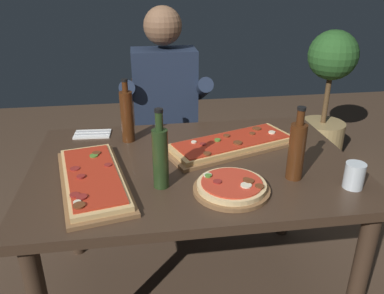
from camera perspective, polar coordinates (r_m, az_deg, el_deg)
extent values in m
plane|color=#4C3828|center=(2.13, 0.21, -20.27)|extent=(6.40, 6.40, 0.00)
cube|color=#3D2B1E|center=(1.71, 0.24, -2.83)|extent=(1.40, 0.96, 0.04)
cylinder|color=#3D2B1E|center=(1.80, 23.27, -17.68)|extent=(0.07, 0.07, 0.70)
cylinder|color=#3D2B1E|center=(2.25, -17.28, -7.49)|extent=(0.07, 0.07, 0.70)
cylinder|color=#3D2B1E|center=(2.38, 13.75, -5.29)|extent=(0.07, 0.07, 0.70)
cube|color=brown|center=(1.84, 5.84, 0.11)|extent=(0.68, 0.44, 0.02)
cube|color=tan|center=(1.83, 5.86, 0.62)|extent=(0.63, 0.40, 0.02)
cube|color=#B72D19|center=(1.82, 5.88, 0.99)|extent=(0.58, 0.36, 0.01)
cylinder|color=beige|center=(1.78, 0.27, 0.74)|extent=(0.03, 0.03, 0.01)
cylinder|color=brown|center=(1.78, 6.81, 0.57)|extent=(0.03, 0.03, 0.01)
cylinder|color=brown|center=(1.96, 9.51, 2.69)|extent=(0.04, 0.04, 0.01)
cylinder|color=beige|center=(1.93, 11.68, 2.12)|extent=(0.03, 0.03, 0.01)
cylinder|color=brown|center=(1.67, 2.24, -0.96)|extent=(0.03, 0.03, 0.01)
cylinder|color=brown|center=(1.90, 8.87, 1.98)|extent=(0.03, 0.03, 0.01)
cylinder|color=maroon|center=(1.76, 1.63, 0.44)|extent=(0.03, 0.03, 0.00)
cylinder|color=brown|center=(1.86, 5.11, 1.66)|extent=(0.03, 0.03, 0.01)
cylinder|color=brown|center=(1.79, 6.73, 0.63)|extent=(0.04, 0.04, 0.01)
cylinder|color=#4C7F2D|center=(1.81, 3.77, 1.04)|extent=(0.03, 0.03, 0.01)
cube|color=brown|center=(1.58, -14.32, -4.88)|extent=(0.36, 0.63, 0.02)
cube|color=#DBB270|center=(1.57, -14.39, -4.31)|extent=(0.32, 0.59, 0.02)
cube|color=#B72D19|center=(1.57, -14.44, -3.89)|extent=(0.29, 0.54, 0.01)
cylinder|color=#4C7F2D|center=(1.70, -14.25, -1.24)|extent=(0.04, 0.04, 0.01)
cylinder|color=beige|center=(1.39, -16.55, -7.80)|extent=(0.03, 0.03, 0.01)
cylinder|color=brown|center=(1.71, -14.02, -1.17)|extent=(0.02, 0.02, 0.00)
cylinder|color=maroon|center=(1.61, -12.26, -2.57)|extent=(0.03, 0.03, 0.00)
cylinder|color=maroon|center=(1.54, -16.05, -4.21)|extent=(0.03, 0.03, 0.01)
cylinder|color=brown|center=(1.37, -16.27, -8.25)|extent=(0.04, 0.04, 0.01)
cylinder|color=brown|center=(1.72, -13.89, -0.87)|extent=(0.04, 0.04, 0.01)
cylinder|color=maroon|center=(1.41, -15.94, -7.10)|extent=(0.04, 0.04, 0.01)
cylinder|color=maroon|center=(1.62, -16.86, -3.06)|extent=(0.04, 0.04, 0.00)
cylinder|color=maroon|center=(1.43, -16.90, -6.75)|extent=(0.03, 0.03, 0.01)
cylinder|color=brown|center=(1.48, 5.82, -6.26)|extent=(0.29, 0.29, 0.02)
cylinder|color=#E5C184|center=(1.47, 5.85, -5.66)|extent=(0.26, 0.26, 0.02)
cylinder|color=red|center=(1.47, 5.87, -5.22)|extent=(0.23, 0.23, 0.01)
cylinder|color=beige|center=(1.44, 7.97, -5.61)|extent=(0.04, 0.04, 0.01)
cylinder|color=brown|center=(1.45, 9.92, -5.68)|extent=(0.03, 0.03, 0.00)
cylinder|color=#4C7F2D|center=(1.49, 2.41, -4.25)|extent=(0.03, 0.03, 0.01)
cylinder|color=brown|center=(1.47, 8.38, -5.00)|extent=(0.04, 0.04, 0.01)
cylinder|color=brown|center=(1.48, 8.02, -4.80)|extent=(0.03, 0.03, 0.01)
cylinder|color=maroon|center=(1.46, 3.76, -5.10)|extent=(0.03, 0.03, 0.01)
cylinder|color=beige|center=(1.50, 2.32, -4.16)|extent=(0.03, 0.03, 0.01)
cylinder|color=#233819|center=(1.46, -4.66, -1.77)|extent=(0.06, 0.06, 0.24)
cylinder|color=#233819|center=(1.40, -4.87, 3.83)|extent=(0.03, 0.03, 0.07)
cylinder|color=black|center=(1.39, -4.93, 5.40)|extent=(0.03, 0.03, 0.01)
cylinder|color=#47230F|center=(1.57, 15.12, -0.72)|extent=(0.07, 0.07, 0.23)
cylinder|color=#47230F|center=(1.52, 15.71, 4.21)|extent=(0.03, 0.03, 0.06)
cylinder|color=black|center=(1.51, 15.86, 5.48)|extent=(0.03, 0.03, 0.01)
cylinder|color=#47230F|center=(1.89, -9.53, 4.39)|extent=(0.06, 0.06, 0.25)
cylinder|color=#47230F|center=(1.84, -9.85, 8.74)|extent=(0.03, 0.03, 0.05)
cylinder|color=black|center=(1.84, -9.92, 9.67)|extent=(0.03, 0.03, 0.01)
cylinder|color=silver|center=(1.61, 22.78, -3.90)|extent=(0.08, 0.08, 0.10)
cylinder|color=silver|center=(1.62, 22.62, -4.79)|extent=(0.06, 0.06, 0.05)
cube|color=white|center=(2.04, -14.45, 1.86)|extent=(0.19, 0.12, 0.01)
cube|color=silver|center=(2.02, -14.53, 1.81)|extent=(0.17, 0.02, 0.00)
cube|color=silver|center=(2.05, -14.39, 2.19)|extent=(0.17, 0.02, 0.00)
cube|color=black|center=(2.52, -3.77, -0.72)|extent=(0.44, 0.44, 0.04)
cube|color=black|center=(2.62, -4.29, 5.69)|extent=(0.40, 0.04, 0.42)
cylinder|color=black|center=(2.46, -7.70, -7.61)|extent=(0.04, 0.04, 0.41)
cylinder|color=black|center=(2.48, 1.15, -7.00)|extent=(0.04, 0.04, 0.41)
cylinder|color=black|center=(2.79, -7.88, -3.49)|extent=(0.04, 0.04, 0.41)
cylinder|color=black|center=(2.81, -0.11, -2.99)|extent=(0.04, 0.04, 0.41)
cylinder|color=#23232D|center=(2.46, -5.62, -6.97)|extent=(0.11, 0.11, 0.45)
cylinder|color=#23232D|center=(2.47, -0.95, -6.65)|extent=(0.11, 0.11, 0.45)
cube|color=#23232D|center=(2.40, -3.62, 0.00)|extent=(0.34, 0.40, 0.12)
cube|color=#1E283D|center=(2.38, -4.04, 8.03)|extent=(0.38, 0.22, 0.52)
sphere|color=brown|center=(2.30, -4.33, 17.38)|extent=(0.22, 0.22, 0.22)
cylinder|color=#1E283D|center=(2.32, -9.43, 7.98)|extent=(0.09, 0.31, 0.21)
cylinder|color=#1E283D|center=(2.35, 1.45, 8.53)|extent=(0.09, 0.31, 0.21)
cylinder|color=tan|center=(3.67, 18.43, 1.39)|extent=(0.39, 0.39, 0.28)
cylinder|color=brown|center=(3.55, 19.19, 6.67)|extent=(0.04, 0.04, 0.43)
sphere|color=#285623|center=(3.46, 20.06, 12.59)|extent=(0.41, 0.41, 0.41)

